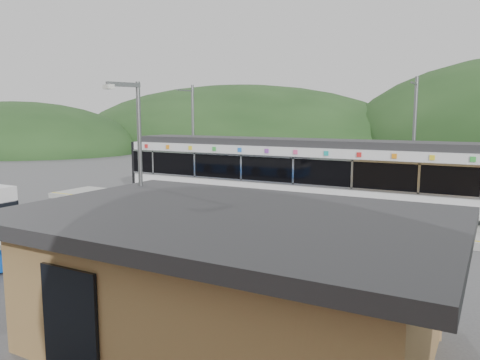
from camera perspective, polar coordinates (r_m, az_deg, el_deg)
The scene contains 10 objects.
ground at distance 21.04m, azimuth -3.14°, elevation -5.89°, with size 120.00×120.00×0.00m, color #4C4C4F.
hills at distance 23.63m, azimuth 16.84°, elevation -4.69°, with size 146.00×149.00×26.00m.
platform at distance 23.80m, azimuth 1.07°, elevation -3.89°, with size 26.00×3.20×0.30m, color #9E9E99.
yellow_line at distance 22.65m, azimuth -0.47°, elevation -4.09°, with size 26.00×0.10×0.01m, color yellow.
train at distance 25.33m, azimuth 6.78°, elevation 1.16°, with size 20.44×3.01×3.74m.
catenary_mast_west at distance 31.47m, azimuth -5.78°, elevation 5.38°, with size 0.18×1.80×7.00m.
catenary_mast_east at distance 26.21m, azimuth 20.41°, elevation 4.43°, with size 0.18×1.80×7.00m.
station_shelter at distance 10.23m, azimuth -1.34°, elevation -11.85°, with size 9.20×6.20×3.00m.
pallet_stack at distance 12.12m, azimuth 20.16°, elevation -15.57°, with size 1.39×1.27×0.57m.
lamp_post at distance 13.60m, azimuth -12.40°, elevation 1.55°, with size 0.43×1.09×5.94m.
Camera 1 is at (10.84, -17.33, 5.01)m, focal length 35.00 mm.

